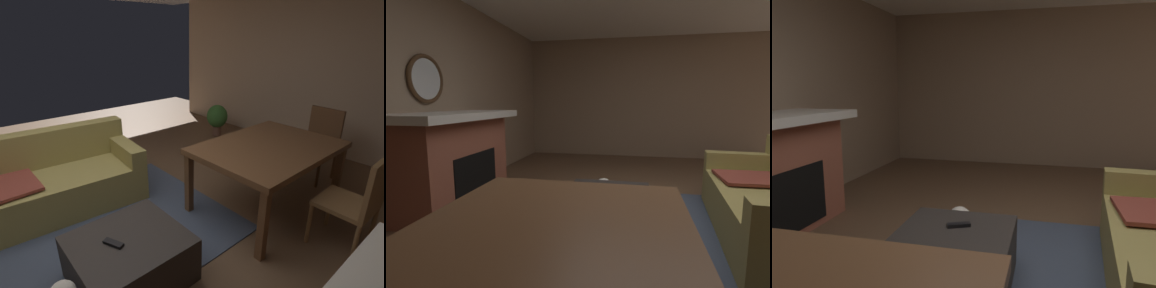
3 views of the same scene
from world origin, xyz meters
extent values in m
cube|color=#9E846B|center=(-3.87, 0.00, 1.28)|extent=(0.12, 6.04, 2.56)
cube|color=black|center=(-0.29, -2.20, 0.35)|extent=(0.83, 0.10, 0.56)
cube|color=#2D2826|center=(0.09, -0.62, 0.19)|extent=(0.83, 0.76, 0.39)
cube|color=black|center=(-0.02, -0.61, 0.40)|extent=(0.11, 0.17, 0.02)
ellipsoid|color=silver|center=(-0.62, -0.76, 0.17)|extent=(0.47, 0.32, 0.23)
sphere|color=silver|center=(-0.43, -0.72, 0.29)|extent=(0.17, 0.17, 0.17)
camera|label=1|loc=(-0.69, -2.27, 1.84)|focal=26.73mm
camera|label=2|loc=(2.58, -0.39, 1.21)|focal=26.62mm
camera|label=3|loc=(2.14, -0.04, 1.33)|focal=32.53mm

